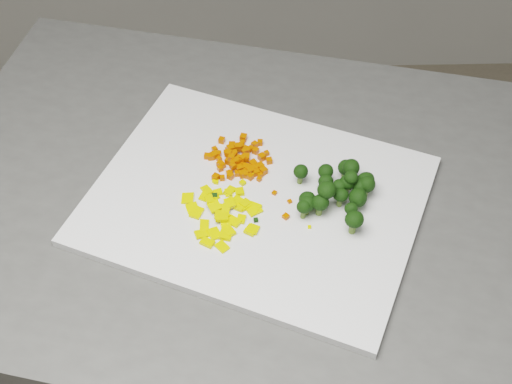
{
  "coord_description": "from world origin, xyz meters",
  "views": [
    {
      "loc": [
        -0.38,
        -0.03,
        1.62
      ],
      "look_at": [
        -0.37,
        0.59,
        0.92
      ],
      "focal_mm": 50.0,
      "sensor_mm": 36.0,
      "label": 1
    }
  ],
  "objects_px": {
    "cutting_board": "(256,200)",
    "carrot_pile": "(238,155)",
    "pepper_pile": "(219,211)",
    "broccoli_pile": "(336,188)",
    "counter_block": "(255,357)"
  },
  "relations": [
    {
      "from": "pepper_pile",
      "to": "broccoli_pile",
      "type": "relative_size",
      "value": 0.97
    },
    {
      "from": "carrot_pile",
      "to": "pepper_pile",
      "type": "bearing_deg",
      "value": -105.45
    },
    {
      "from": "carrot_pile",
      "to": "broccoli_pile",
      "type": "bearing_deg",
      "value": -30.93
    },
    {
      "from": "carrot_pile",
      "to": "pepper_pile",
      "type": "height_order",
      "value": "carrot_pile"
    },
    {
      "from": "carrot_pile",
      "to": "broccoli_pile",
      "type": "xyz_separation_m",
      "value": [
        0.13,
        -0.08,
        0.01
      ]
    },
    {
      "from": "counter_block",
      "to": "carrot_pile",
      "type": "xyz_separation_m",
      "value": [
        -0.02,
        0.05,
        0.47
      ]
    },
    {
      "from": "cutting_board",
      "to": "carrot_pile",
      "type": "xyz_separation_m",
      "value": [
        -0.02,
        0.07,
        0.02
      ]
    },
    {
      "from": "pepper_pile",
      "to": "broccoli_pile",
      "type": "bearing_deg",
      "value": 7.69
    },
    {
      "from": "pepper_pile",
      "to": "broccoli_pile",
      "type": "height_order",
      "value": "broccoli_pile"
    },
    {
      "from": "broccoli_pile",
      "to": "counter_block",
      "type": "bearing_deg",
      "value": 167.45
    },
    {
      "from": "counter_block",
      "to": "carrot_pile",
      "type": "relative_size",
      "value": 9.65
    },
    {
      "from": "counter_block",
      "to": "cutting_board",
      "type": "xyz_separation_m",
      "value": [
        0.0,
        -0.01,
        0.46
      ]
    },
    {
      "from": "counter_block",
      "to": "cutting_board",
      "type": "height_order",
      "value": "cutting_board"
    },
    {
      "from": "cutting_board",
      "to": "broccoli_pile",
      "type": "relative_size",
      "value": 3.75
    },
    {
      "from": "carrot_pile",
      "to": "counter_block",
      "type": "bearing_deg",
      "value": -68.59
    }
  ]
}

